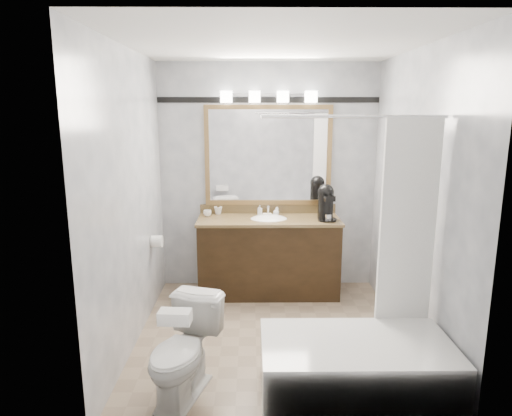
{
  "coord_description": "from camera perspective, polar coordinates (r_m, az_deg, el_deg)",
  "views": [
    {
      "loc": [
        -0.19,
        -3.75,
        2.0
      ],
      "look_at": [
        -0.14,
        0.35,
        1.11
      ],
      "focal_mm": 32.0,
      "sensor_mm": 36.0,
      "label": 1
    }
  ],
  "objects": [
    {
      "name": "soap_bar",
      "position": [
        5.02,
        1.41,
        -0.84
      ],
      "size": [
        0.1,
        0.07,
        0.03
      ],
      "primitive_type": "cube",
      "rotation": [
        0.0,
        0.0,
        0.14
      ],
      "color": "beige",
      "rests_on": "vanity"
    },
    {
      "name": "soap_bottle_b",
      "position": [
        5.06,
        2.54,
        -0.42
      ],
      "size": [
        0.08,
        0.08,
        0.08
      ],
      "primitive_type": "imported",
      "rotation": [
        0.0,
        0.0,
        0.29
      ],
      "color": "white",
      "rests_on": "vanity"
    },
    {
      "name": "toilet",
      "position": [
        3.37,
        -9.09,
        -17.29
      ],
      "size": [
        0.57,
        0.76,
        0.69
      ],
      "primitive_type": "imported",
      "rotation": [
        0.0,
        0.0,
        -0.31
      ],
      "color": "white",
      "rests_on": "ground"
    },
    {
      "name": "accent_stripe",
      "position": [
        5.05,
        1.57,
        13.36
      ],
      "size": [
        2.4,
        0.01,
        0.06
      ],
      "primitive_type": "cube",
      "color": "black",
      "rests_on": "room"
    },
    {
      "name": "bathtub",
      "position": [
        3.41,
        12.69,
        -18.31
      ],
      "size": [
        1.3,
        0.75,
        1.96
      ],
      "color": "white",
      "rests_on": "ground"
    },
    {
      "name": "tp_roll",
      "position": [
        4.7,
        -12.29,
        -4.1
      ],
      "size": [
        0.11,
        0.12,
        0.12
      ],
      "primitive_type": "cylinder",
      "rotation": [
        0.0,
        1.57,
        0.0
      ],
      "color": "white",
      "rests_on": "room"
    },
    {
      "name": "mirror",
      "position": [
        5.07,
        1.53,
        6.56
      ],
      "size": [
        1.4,
        0.04,
        1.1
      ],
      "color": "olive",
      "rests_on": "room"
    },
    {
      "name": "vanity_light_bar",
      "position": [
        4.99,
        1.6,
        13.76
      ],
      "size": [
        1.02,
        0.14,
        0.12
      ],
      "color": "silver",
      "rests_on": "room"
    },
    {
      "name": "cup_right",
      "position": [
        5.12,
        -4.75,
        -0.29
      ],
      "size": [
        0.1,
        0.1,
        0.08
      ],
      "primitive_type": "imported",
      "rotation": [
        0.0,
        0.0,
        0.15
      ],
      "color": "white",
      "rests_on": "vanity"
    },
    {
      "name": "vanity",
      "position": [
        5.02,
        1.58,
        -5.84
      ],
      "size": [
        1.53,
        0.58,
        0.97
      ],
      "color": "black",
      "rests_on": "ground"
    },
    {
      "name": "cup_left",
      "position": [
        5.03,
        -6.09,
        -0.65
      ],
      "size": [
        0.1,
        0.1,
        0.07
      ],
      "primitive_type": "imported",
      "rotation": [
        0.0,
        0.0,
        -0.16
      ],
      "color": "white",
      "rests_on": "vanity"
    },
    {
      "name": "tissue_box",
      "position": [
        2.96,
        -10.1,
        -13.26
      ],
      "size": [
        0.21,
        0.13,
        0.08
      ],
      "primitive_type": "cube",
      "rotation": [
        0.0,
        0.0,
        -0.08
      ],
      "color": "white",
      "rests_on": "toilet"
    },
    {
      "name": "coffee_maker",
      "position": [
        4.87,
        8.73,
        0.81
      ],
      "size": [
        0.2,
        0.25,
        0.38
      ],
      "rotation": [
        0.0,
        0.0,
        0.2
      ],
      "color": "black",
      "rests_on": "vanity"
    },
    {
      "name": "soap_bottle_a",
      "position": [
        5.06,
        0.48,
        -0.27
      ],
      "size": [
        0.05,
        0.05,
        0.11
      ],
      "primitive_type": "imported",
      "rotation": [
        0.0,
        0.0,
        -0.08
      ],
      "color": "white",
      "rests_on": "vanity"
    },
    {
      "name": "room",
      "position": [
        3.83,
        2.22,
        0.96
      ],
      "size": [
        2.42,
        2.62,
        2.52
      ],
      "color": "gray",
      "rests_on": "ground"
    }
  ]
}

